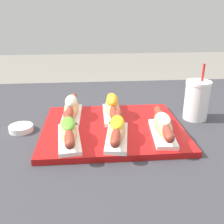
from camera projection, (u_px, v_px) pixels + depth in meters
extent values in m
cube|color=#333338|center=(124.00, 214.00, 1.02)|extent=(1.27, 1.16, 0.74)
cube|color=#B71414|center=(113.00, 128.00, 0.85)|extent=(0.44, 0.37, 0.02)
cube|color=white|center=(69.00, 139.00, 0.75)|extent=(0.08, 0.19, 0.01)
ellipsoid|color=tan|center=(69.00, 130.00, 0.74)|extent=(0.06, 0.17, 0.04)
cylinder|color=maroon|center=(68.00, 128.00, 0.74)|extent=(0.05, 0.20, 0.03)
sphere|color=maroon|center=(70.00, 144.00, 0.65)|extent=(0.03, 0.03, 0.03)
sphere|color=maroon|center=(67.00, 114.00, 0.83)|extent=(0.03, 0.03, 0.03)
ellipsoid|color=#5B992D|center=(68.00, 123.00, 0.73)|extent=(0.05, 0.09, 0.02)
cube|color=white|center=(117.00, 137.00, 0.76)|extent=(0.09, 0.19, 0.01)
ellipsoid|color=tan|center=(117.00, 129.00, 0.75)|extent=(0.07, 0.17, 0.04)
cylinder|color=maroon|center=(117.00, 126.00, 0.75)|extent=(0.06, 0.20, 0.03)
sphere|color=maroon|center=(115.00, 143.00, 0.65)|extent=(0.03, 0.03, 0.03)
sphere|color=maroon|center=(118.00, 113.00, 0.84)|extent=(0.03, 0.03, 0.03)
ellipsoid|color=yellow|center=(117.00, 122.00, 0.74)|extent=(0.05, 0.09, 0.02)
cube|color=white|center=(162.00, 133.00, 0.78)|extent=(0.08, 0.19, 0.01)
ellipsoid|color=tan|center=(163.00, 125.00, 0.77)|extent=(0.06, 0.17, 0.04)
cylinder|color=maroon|center=(163.00, 123.00, 0.77)|extent=(0.04, 0.20, 0.03)
sphere|color=maroon|center=(170.00, 138.00, 0.68)|extent=(0.03, 0.03, 0.03)
sphere|color=maroon|center=(158.00, 110.00, 0.86)|extent=(0.03, 0.03, 0.03)
ellipsoid|color=silver|center=(163.00, 119.00, 0.77)|extent=(0.05, 0.09, 0.02)
cube|color=white|center=(72.00, 115.00, 0.91)|extent=(0.07, 0.19, 0.01)
ellipsoid|color=tan|center=(71.00, 108.00, 0.90)|extent=(0.05, 0.16, 0.04)
cylinder|color=maroon|center=(71.00, 106.00, 0.90)|extent=(0.03, 0.20, 0.03)
sphere|color=maroon|center=(68.00, 117.00, 0.81)|extent=(0.03, 0.03, 0.03)
sphere|color=maroon|center=(74.00, 97.00, 0.99)|extent=(0.03, 0.03, 0.03)
ellipsoid|color=silver|center=(71.00, 101.00, 0.89)|extent=(0.04, 0.09, 0.04)
cube|color=white|center=(112.00, 114.00, 0.92)|extent=(0.06, 0.19, 0.01)
ellipsoid|color=tan|center=(112.00, 107.00, 0.91)|extent=(0.05, 0.16, 0.04)
cylinder|color=maroon|center=(112.00, 105.00, 0.91)|extent=(0.03, 0.20, 0.03)
sphere|color=maroon|center=(114.00, 116.00, 0.82)|extent=(0.03, 0.03, 0.03)
sphere|color=maroon|center=(110.00, 96.00, 1.00)|extent=(0.03, 0.03, 0.03)
ellipsoid|color=gold|center=(112.00, 100.00, 0.90)|extent=(0.04, 0.09, 0.04)
cylinder|color=white|center=(21.00, 128.00, 0.85)|extent=(0.08, 0.08, 0.02)
cylinder|color=beige|center=(21.00, 126.00, 0.85)|extent=(0.06, 0.06, 0.01)
cylinder|color=white|center=(196.00, 102.00, 0.92)|extent=(0.08, 0.08, 0.13)
cylinder|color=white|center=(199.00, 83.00, 0.90)|extent=(0.09, 0.09, 0.01)
cylinder|color=red|center=(203.00, 73.00, 0.89)|extent=(0.01, 0.01, 0.06)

